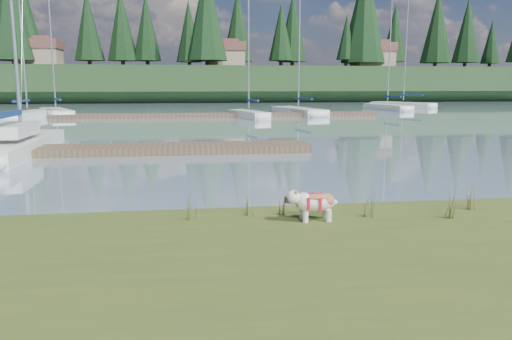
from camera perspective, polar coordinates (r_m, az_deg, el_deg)
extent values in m
plane|color=#859EAB|center=(40.67, -7.11, 6.01)|extent=(200.00, 200.00, 0.00)
cube|color=#3E4C1B|center=(5.27, 2.73, -18.04)|extent=(60.00, 9.00, 0.35)
cube|color=black|center=(83.58, -7.86, 9.61)|extent=(200.00, 20.00, 5.00)
cylinder|color=silver|center=(8.41, 5.67, -5.32)|extent=(0.10, 0.10, 0.20)
cylinder|color=silver|center=(8.60, 5.33, -4.97)|extent=(0.10, 0.10, 0.20)
cylinder|color=silver|center=(8.52, 8.31, -5.18)|extent=(0.10, 0.10, 0.20)
cylinder|color=silver|center=(8.70, 7.91, -4.84)|extent=(0.10, 0.10, 0.20)
ellipsoid|color=silver|center=(8.50, 6.91, -3.70)|extent=(0.67, 0.34, 0.31)
ellipsoid|color=#9F613B|center=(8.48, 6.92, -3.03)|extent=(0.47, 0.32, 0.11)
ellipsoid|color=silver|center=(8.38, 4.27, -3.14)|extent=(0.23, 0.24, 0.23)
cube|color=black|center=(8.37, 3.59, -3.44)|extent=(0.07, 0.12, 0.09)
cube|color=silver|center=(21.18, -25.66, 2.28)|extent=(1.97, 8.10, 0.70)
ellipsoid|color=silver|center=(25.05, -23.12, 3.48)|extent=(1.80, 2.23, 0.70)
cube|color=navy|center=(19.93, -26.89, 5.62)|extent=(0.26, 3.67, 0.20)
cube|color=silver|center=(20.67, -26.16, 4.12)|extent=(1.33, 2.95, 0.45)
cube|color=#4C3D2C|center=(19.97, -17.21, 2.21)|extent=(16.00, 2.00, 0.30)
cube|color=#4C3D2C|center=(40.75, -4.28, 6.27)|extent=(26.00, 2.20, 0.30)
cube|color=silver|center=(42.42, -24.63, 5.65)|extent=(2.33, 7.34, 0.70)
ellipsoid|color=silver|center=(45.79, -22.97, 6.00)|extent=(1.76, 2.11, 0.70)
cylinder|color=silver|center=(42.51, -25.22, 13.80)|extent=(0.12, 0.12, 10.94)
cube|color=navy|center=(41.46, -25.24, 7.16)|extent=(0.47, 2.88, 0.20)
cube|color=silver|center=(45.38, -21.87, 6.05)|extent=(4.39, 7.59, 0.70)
ellipsoid|color=silver|center=(49.09, -22.54, 6.23)|extent=(2.28, 2.51, 0.70)
cylinder|color=silver|center=(45.50, -22.40, 14.15)|extent=(0.12, 0.12, 11.72)
cube|color=navy|center=(44.32, -21.77, 7.51)|extent=(1.30, 2.84, 0.20)
cube|color=silver|center=(39.30, -0.84, 6.27)|extent=(2.65, 5.80, 0.70)
ellipsoid|color=silver|center=(41.94, -2.29, 6.49)|extent=(1.58, 1.80, 0.70)
cylinder|color=silver|center=(39.31, -0.86, 13.61)|extent=(0.12, 0.12, 8.90)
cube|color=navy|center=(38.53, -0.41, 7.96)|extent=(0.75, 2.23, 0.20)
cube|color=silver|center=(44.35, 4.86, 6.64)|extent=(3.33, 8.63, 0.70)
ellipsoid|color=silver|center=(48.25, 2.89, 6.91)|extent=(2.21, 2.58, 0.70)
cylinder|color=silver|center=(44.53, 5.00, 15.75)|extent=(0.12, 0.12, 12.96)
cube|color=navy|center=(43.25, 5.48, 8.12)|extent=(0.77, 3.34, 0.20)
cube|color=silver|center=(53.41, 14.77, 6.88)|extent=(2.71, 7.12, 0.70)
ellipsoid|color=silver|center=(56.37, 12.86, 7.10)|extent=(1.81, 2.12, 0.70)
cylinder|color=silver|center=(53.47, 15.05, 13.25)|extent=(0.12, 0.12, 10.73)
cube|color=navy|center=(52.57, 15.39, 8.10)|extent=(0.66, 2.76, 0.20)
cube|color=silver|center=(60.63, 16.47, 7.12)|extent=(5.38, 7.46, 0.70)
ellipsoid|color=silver|center=(62.89, 13.59, 7.32)|extent=(2.50, 2.64, 0.70)
cylinder|color=silver|center=(60.71, 16.76, 13.04)|extent=(0.12, 0.12, 11.40)
cube|color=navy|center=(60.01, 17.35, 8.18)|extent=(1.72, 2.72, 0.20)
cone|color=#475B23|center=(8.78, -1.20, -3.51)|extent=(0.03, 0.03, 0.53)
cone|color=brown|center=(8.74, -0.43, -3.93)|extent=(0.03, 0.03, 0.42)
cone|color=#475B23|center=(8.81, -0.84, -3.29)|extent=(0.03, 0.03, 0.58)
cone|color=brown|center=(8.79, -0.27, -4.03)|extent=(0.03, 0.03, 0.37)
cone|color=#475B23|center=(8.71, -1.00, -3.80)|extent=(0.03, 0.03, 0.48)
cone|color=#475B23|center=(8.85, 2.98, -3.91)|extent=(0.03, 0.03, 0.38)
cone|color=brown|center=(8.82, 3.78, -4.23)|extent=(0.03, 0.03, 0.30)
cone|color=#475B23|center=(8.89, 3.33, -3.73)|extent=(0.03, 0.03, 0.42)
cone|color=brown|center=(8.87, 3.91, -4.28)|extent=(0.03, 0.03, 0.27)
cone|color=#475B23|center=(8.78, 3.21, -4.15)|extent=(0.03, 0.03, 0.34)
cone|color=#475B23|center=(9.16, 20.92, -3.50)|extent=(0.03, 0.03, 0.56)
cone|color=brown|center=(9.17, 21.71, -3.90)|extent=(0.03, 0.03, 0.45)
cone|color=#475B23|center=(9.21, 21.16, -3.27)|extent=(0.03, 0.03, 0.62)
cone|color=brown|center=(9.22, 21.74, -4.00)|extent=(0.03, 0.03, 0.39)
cone|color=#475B23|center=(9.11, 21.26, -3.78)|extent=(0.03, 0.03, 0.51)
cone|color=#475B23|center=(8.59, -7.73, -4.01)|extent=(0.03, 0.03, 0.50)
cone|color=brown|center=(8.54, -6.97, -4.43)|extent=(0.03, 0.03, 0.40)
cone|color=#475B23|center=(8.62, -7.33, -3.79)|extent=(0.03, 0.03, 0.55)
cone|color=brown|center=(8.58, -6.77, -4.52)|extent=(0.03, 0.03, 0.35)
cone|color=#475B23|center=(8.52, -7.58, -4.29)|extent=(0.03, 0.03, 0.45)
cone|color=#475B23|center=(8.87, 12.26, -3.87)|extent=(0.03, 0.03, 0.45)
cone|color=brown|center=(8.86, 13.08, -4.22)|extent=(0.03, 0.03, 0.36)
cone|color=#475B23|center=(8.92, 12.56, -3.66)|extent=(0.03, 0.03, 0.49)
cone|color=brown|center=(8.91, 13.16, -4.29)|extent=(0.03, 0.03, 0.31)
cone|color=#475B23|center=(8.81, 12.56, -4.12)|extent=(0.03, 0.03, 0.40)
cone|color=#475B23|center=(10.03, 23.16, -2.83)|extent=(0.03, 0.03, 0.46)
cone|color=brown|center=(10.04, 23.89, -3.14)|extent=(0.03, 0.03, 0.37)
cone|color=#475B23|center=(10.09, 23.37, -2.65)|extent=(0.03, 0.03, 0.51)
cone|color=brown|center=(10.10, 23.90, -3.21)|extent=(0.03, 0.03, 0.32)
cone|color=#475B23|center=(9.98, 23.49, -3.05)|extent=(0.03, 0.03, 0.41)
cube|color=#33281C|center=(9.38, -2.47, -6.09)|extent=(60.00, 0.50, 0.14)
cylinder|color=#382619|center=(82.25, -25.91, 11.11)|extent=(0.60, 0.60, 1.80)
cone|color=black|center=(82.90, -26.32, 16.38)|extent=(6.60, 6.60, 15.00)
cylinder|color=#382619|center=(83.14, -14.96, 11.72)|extent=(0.60, 0.60, 1.80)
cone|color=black|center=(83.57, -15.14, 15.73)|extent=(4.84, 4.84, 11.00)
cylinder|color=#382619|center=(76.74, -5.57, 12.19)|extent=(0.60, 0.60, 1.80)
cone|color=black|center=(77.38, -5.66, 17.52)|extent=(6.16, 6.16, 14.00)
cylinder|color=#382619|center=(82.19, 2.86, 12.06)|extent=(0.60, 0.60, 1.80)
cone|color=black|center=(82.54, 2.89, 15.50)|extent=(3.96, 3.96, 9.00)
cylinder|color=#382619|center=(83.79, 12.08, 11.82)|extent=(0.60, 0.60, 1.80)
cone|color=black|center=(84.49, 12.29, 17.31)|extent=(7.04, 7.04, 16.00)
cylinder|color=#382619|center=(92.23, 19.76, 11.26)|extent=(0.60, 0.60, 1.80)
cone|color=black|center=(92.67, 19.99, 15.15)|extent=(5.28, 5.28, 12.00)
cube|color=gray|center=(83.37, -23.52, 11.59)|extent=(6.00, 5.00, 2.80)
cube|color=brown|center=(83.49, -23.62, 13.03)|extent=(6.30, 5.30, 1.40)
cube|color=brown|center=(83.55, -23.66, 13.57)|extent=(4.20, 3.60, 0.70)
cube|color=gray|center=(81.95, -3.61, 12.41)|extent=(6.00, 5.00, 2.80)
cube|color=brown|center=(82.08, -3.62, 13.88)|extent=(6.30, 5.30, 1.40)
cube|color=brown|center=(82.14, -3.63, 14.43)|extent=(4.20, 3.60, 0.70)
cube|color=gray|center=(85.45, 13.14, 12.07)|extent=(6.00, 5.00, 2.80)
cube|color=brown|center=(85.57, 13.20, 13.48)|extent=(6.30, 5.30, 1.40)
cube|color=brown|center=(85.63, 13.22, 14.01)|extent=(4.20, 3.60, 0.70)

